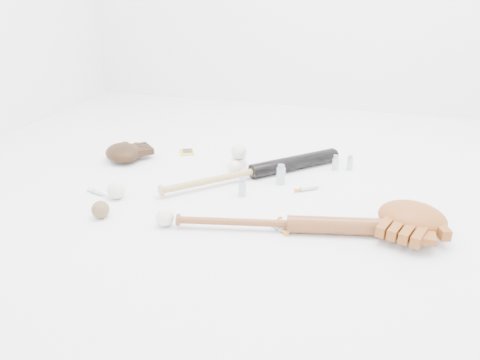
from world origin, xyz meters
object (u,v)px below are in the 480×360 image
(pedestal, at_px, (239,163))
(glove_dark, at_px, (123,152))
(bat_wood, at_px, (290,224))
(bat_dark, at_px, (254,171))

(pedestal, bearing_deg, glove_dark, -171.15)
(glove_dark, height_order, pedestal, glove_dark)
(glove_dark, bearing_deg, pedestal, 51.73)
(bat_wood, height_order, pedestal, bat_wood)
(bat_wood, bearing_deg, glove_dark, 141.73)
(bat_dark, height_order, glove_dark, glove_dark)
(bat_wood, xyz_separation_m, glove_dark, (-0.92, 0.45, 0.01))
(bat_dark, height_order, pedestal, bat_dark)
(bat_dark, xyz_separation_m, glove_dark, (-0.68, 0.03, 0.01))
(pedestal, bearing_deg, bat_dark, -48.81)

